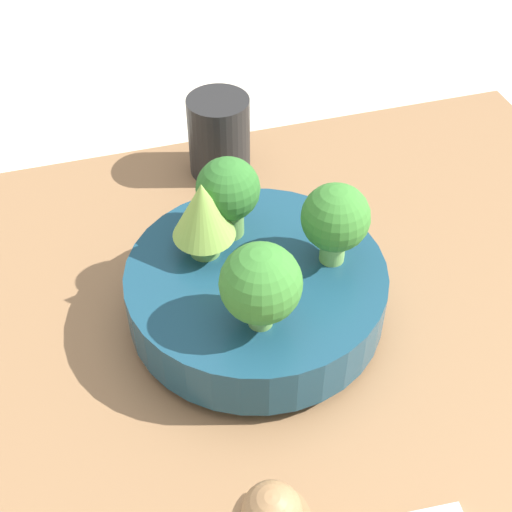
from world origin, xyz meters
name	(u,v)px	position (x,y,z in m)	size (l,w,h in m)	color
ground_plane	(274,356)	(0.00, 0.00, 0.00)	(6.00, 6.00, 0.00)	beige
table	(274,344)	(0.00, 0.00, 0.02)	(0.91, 0.70, 0.04)	olive
bowl	(256,292)	(-0.01, 0.02, 0.08)	(0.25, 0.25, 0.07)	navy
broccoli_floret_back	(228,192)	(-0.02, 0.08, 0.16)	(0.06, 0.06, 0.09)	#609347
romanesco_piece_far	(203,213)	(-0.05, 0.06, 0.16)	(0.06, 0.06, 0.08)	#609347
broccoli_floret_right	(335,219)	(0.06, 0.02, 0.16)	(0.07, 0.07, 0.09)	#7AB256
broccoli_floret_front	(261,284)	(-0.03, -0.04, 0.16)	(0.07, 0.07, 0.09)	#6BA34C
cup	(219,136)	(0.01, 0.28, 0.09)	(0.08, 0.08, 0.10)	black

